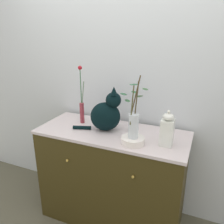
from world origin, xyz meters
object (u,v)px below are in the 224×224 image
(bowl_porcelain, at_px, (133,140))
(jar_lidded_porcelain, at_px, (167,130))
(vase_slim_green, at_px, (82,106))
(vase_glass_clear, at_px, (134,123))
(sideboard, at_px, (112,176))
(cat_sitting, at_px, (107,114))

(bowl_porcelain, relative_size, jar_lidded_porcelain, 0.65)
(vase_slim_green, xyz_separation_m, jar_lidded_porcelain, (0.82, -0.14, -0.04))
(vase_slim_green, height_order, jar_lidded_porcelain, vase_slim_green)
(vase_slim_green, distance_m, bowl_porcelain, 0.64)
(vase_glass_clear, height_order, jar_lidded_porcelain, vase_glass_clear)
(jar_lidded_porcelain, bearing_deg, vase_slim_green, 170.11)
(vase_slim_green, bearing_deg, vase_glass_clear, -20.94)
(bowl_porcelain, bearing_deg, vase_slim_green, 158.86)
(vase_slim_green, xyz_separation_m, vase_glass_clear, (0.58, -0.22, 0.01))
(sideboard, bearing_deg, jar_lidded_porcelain, -7.64)
(cat_sitting, xyz_separation_m, jar_lidded_porcelain, (0.53, -0.07, -0.03))
(cat_sitting, bearing_deg, sideboard, -10.45)
(vase_slim_green, bearing_deg, sideboard, -13.00)
(vase_slim_green, height_order, vase_glass_clear, vase_slim_green)
(cat_sitting, xyz_separation_m, vase_slim_green, (-0.29, 0.07, 0.01))
(vase_glass_clear, distance_m, jar_lidded_porcelain, 0.26)
(sideboard, relative_size, cat_sitting, 3.04)
(sideboard, relative_size, bowl_porcelain, 7.25)
(bowl_porcelain, height_order, jar_lidded_porcelain, jar_lidded_porcelain)
(cat_sitting, height_order, bowl_porcelain, cat_sitting)
(cat_sitting, distance_m, vase_slim_green, 0.29)
(jar_lidded_porcelain, bearing_deg, sideboard, 172.36)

